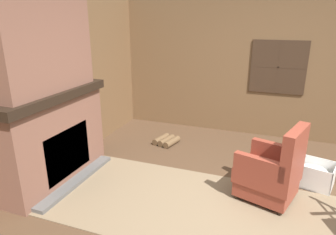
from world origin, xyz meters
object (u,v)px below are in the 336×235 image
armchair (271,173)px  decorative_plate_on_mantel (36,81)px  storage_case (67,79)px  laundry_basket (313,174)px  oil_lamp_vase (8,92)px  firewood_stack (166,141)px

armchair → decorative_plate_on_mantel: decorative_plate_on_mantel is taller
storage_case → decorative_plate_on_mantel: 0.53m
laundry_basket → storage_case: (-3.23, -0.62, 1.13)m
armchair → oil_lamp_vase: size_ratio=3.04×
laundry_basket → decorative_plate_on_mantel: 3.65m
laundry_basket → decorative_plate_on_mantel: size_ratio=2.02×
oil_lamp_vase → storage_case: size_ratio=1.28×
armchair → firewood_stack: 2.10m
decorative_plate_on_mantel → oil_lamp_vase: bearing=-87.3°
oil_lamp_vase → decorative_plate_on_mantel: bearing=92.7°
oil_lamp_vase → storage_case: 0.96m
firewood_stack → oil_lamp_vase: oil_lamp_vase is taller
firewood_stack → decorative_plate_on_mantel: bearing=-119.8°
laundry_basket → storage_case: 3.48m
oil_lamp_vase → storage_case: (0.00, 0.96, -0.04)m
laundry_basket → armchair: bearing=-133.4°
oil_lamp_vase → storage_case: bearing=90.0°
laundry_basket → storage_case: storage_case is taller
decorative_plate_on_mantel → firewood_stack: bearing=60.2°
firewood_stack → laundry_basket: bearing=-14.8°
firewood_stack → storage_case: (-0.98, -1.21, 1.23)m
laundry_basket → oil_lamp_vase: size_ratio=1.83×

